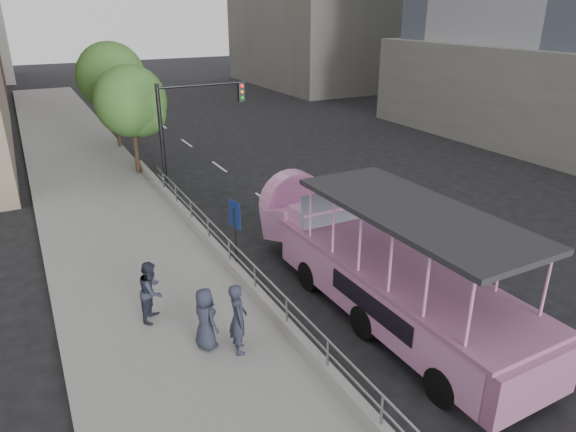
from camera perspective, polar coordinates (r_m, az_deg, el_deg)
name	(u,v)px	position (r m, az deg, el deg)	size (l,w,h in m)	color
ground	(382,312)	(15.46, 10.36, -10.45)	(160.00, 160.00, 0.00)	black
sidewalk	(114,224)	(21.77, -18.77, -0.84)	(5.50, 80.00, 0.30)	gray
kerb_wall	(255,292)	(15.26, -3.64, -8.43)	(0.24, 30.00, 0.36)	#A4A49F
guardrail	(255,272)	(14.94, -3.70, -6.24)	(0.07, 22.00, 0.71)	#9C9CA0
duck_boat	(373,264)	(15.14, 9.46, -5.34)	(2.85, 10.77, 3.56)	black
car	(432,218)	(20.43, 15.66, -0.25)	(1.71, 4.23, 1.44)	white
pedestrian_near	(238,318)	(12.77, -5.57, -11.26)	(0.68, 0.45, 1.86)	#262A39
pedestrian_mid	(152,291)	(14.43, -14.91, -8.03)	(0.84, 0.65, 1.72)	#262A39
pedestrian_far	(205,319)	(13.07, -9.18, -11.18)	(0.80, 0.52, 1.64)	#262A39
parking_sign	(235,231)	(16.21, -5.88, -1.67)	(0.15, 0.61, 2.73)	black
traffic_signal	(186,120)	(23.98, -11.22, 10.41)	(4.20, 0.32, 5.20)	black
street_tree_near	(133,104)	(26.82, -16.82, 11.83)	(3.52, 3.52, 5.72)	#352618
street_tree_far	(113,79)	(32.63, -18.83, 14.19)	(3.97, 3.97, 6.45)	#352618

